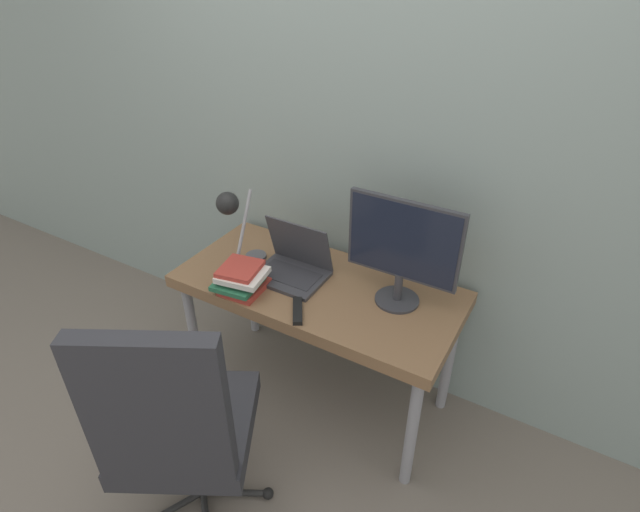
{
  "coord_description": "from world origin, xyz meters",
  "views": [
    {
      "loc": [
        0.95,
        -1.3,
        2.06
      ],
      "look_at": [
        0.03,
        0.28,
        0.89
      ],
      "focal_mm": 28.0,
      "sensor_mm": 36.0,
      "label": 1
    }
  ],
  "objects_px": {
    "book_stack": "(241,279)",
    "monitor": "(403,247)",
    "office_chair": "(177,424)",
    "desk_lamp": "(233,213)",
    "laptop": "(293,265)"
  },
  "relations": [
    {
      "from": "book_stack",
      "to": "monitor",
      "type": "bearing_deg",
      "value": 23.35
    },
    {
      "from": "office_chair",
      "to": "book_stack",
      "type": "xyz_separation_m",
      "value": [
        -0.19,
        0.64,
        0.18
      ]
    },
    {
      "from": "monitor",
      "to": "desk_lamp",
      "type": "height_order",
      "value": "monitor"
    },
    {
      "from": "laptop",
      "to": "monitor",
      "type": "relative_size",
      "value": 0.67
    },
    {
      "from": "monitor",
      "to": "desk_lamp",
      "type": "xyz_separation_m",
      "value": [
        -0.74,
        -0.17,
        0.04
      ]
    },
    {
      "from": "office_chair",
      "to": "laptop",
      "type": "bearing_deg",
      "value": 93.41
    },
    {
      "from": "monitor",
      "to": "desk_lamp",
      "type": "relative_size",
      "value": 1.15
    },
    {
      "from": "monitor",
      "to": "office_chair",
      "type": "relative_size",
      "value": 0.44
    },
    {
      "from": "desk_lamp",
      "to": "book_stack",
      "type": "xyz_separation_m",
      "value": [
        0.1,
        -0.11,
        -0.26
      ]
    },
    {
      "from": "monitor",
      "to": "book_stack",
      "type": "bearing_deg",
      "value": -156.65
    },
    {
      "from": "office_chair",
      "to": "monitor",
      "type": "bearing_deg",
      "value": 63.71
    },
    {
      "from": "desk_lamp",
      "to": "monitor",
      "type": "bearing_deg",
      "value": 12.83
    },
    {
      "from": "laptop",
      "to": "book_stack",
      "type": "height_order",
      "value": "laptop"
    },
    {
      "from": "office_chair",
      "to": "book_stack",
      "type": "height_order",
      "value": "office_chair"
    },
    {
      "from": "laptop",
      "to": "desk_lamp",
      "type": "height_order",
      "value": "desk_lamp"
    }
  ]
}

